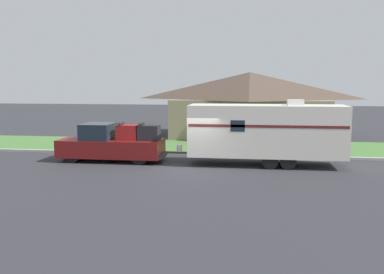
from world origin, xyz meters
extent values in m
plane|color=#2D2D33|center=(0.00, 0.00, 0.00)|extent=(120.00, 120.00, 0.00)
cube|color=#999993|center=(0.00, 3.75, 0.07)|extent=(80.00, 0.30, 0.14)
cube|color=#477538|center=(0.00, 7.40, 0.01)|extent=(80.00, 7.00, 0.03)
cube|color=gray|center=(2.59, 13.55, 1.48)|extent=(11.74, 7.09, 2.96)
pyramid|color=#4C3D33|center=(2.59, 13.55, 4.01)|extent=(12.68, 7.65, 2.09)
cube|color=#4C3828|center=(2.59, 10.04, 1.05)|extent=(1.00, 0.06, 2.10)
cylinder|color=black|center=(-6.61, 0.62, 0.46)|extent=(0.91, 0.28, 0.91)
cylinder|color=black|center=(-6.61, 2.26, 0.46)|extent=(0.91, 0.28, 0.91)
cylinder|color=black|center=(-2.92, 0.62, 0.46)|extent=(0.91, 0.28, 0.91)
cylinder|color=black|center=(-2.92, 2.26, 0.46)|extent=(0.91, 0.28, 0.91)
cube|color=maroon|center=(-5.98, 1.44, 0.72)|extent=(3.07, 2.00, 0.94)
cube|color=#19232D|center=(-5.42, 1.44, 1.62)|extent=(1.60, 1.84, 0.86)
cube|color=maroon|center=(-3.18, 1.44, 0.72)|extent=(2.53, 2.00, 0.94)
cube|color=#333333|center=(-1.85, 1.44, 0.37)|extent=(0.12, 1.80, 0.20)
cube|color=maroon|center=(-3.73, 1.44, 1.59)|extent=(1.15, 0.84, 0.80)
cube|color=black|center=(-4.10, 1.44, 2.07)|extent=(0.10, 0.92, 0.08)
cube|color=black|center=(-2.62, 1.44, 1.59)|extent=(1.15, 0.84, 0.80)
cube|color=black|center=(-2.99, 1.44, 2.07)|extent=(0.10, 0.92, 0.08)
cylinder|color=black|center=(3.77, 0.44, 0.39)|extent=(0.79, 0.22, 0.79)
cylinder|color=black|center=(3.77, 2.45, 0.39)|extent=(0.79, 0.22, 0.79)
cylinder|color=black|center=(4.63, 0.44, 0.39)|extent=(0.79, 0.22, 0.79)
cylinder|color=black|center=(4.63, 2.45, 0.39)|extent=(0.79, 0.22, 0.79)
cube|color=silver|center=(3.57, 1.44, 1.81)|extent=(7.88, 2.29, 2.61)
cube|color=#5B1E1E|center=(3.57, 0.29, 2.13)|extent=(7.73, 0.01, 0.14)
cube|color=#383838|center=(-1.02, 1.44, 0.56)|extent=(1.29, 0.12, 0.10)
cylinder|color=silver|center=(-0.95, 1.44, 0.79)|extent=(0.28, 0.28, 0.36)
cube|color=silver|center=(4.99, 1.44, 3.25)|extent=(0.80, 0.68, 0.28)
cube|color=#19232D|center=(2.15, 0.29, 2.13)|extent=(0.70, 0.01, 0.56)
cylinder|color=brown|center=(4.33, 4.58, 0.59)|extent=(0.09, 0.09, 1.18)
cube|color=silver|center=(4.33, 4.58, 1.29)|extent=(0.48, 0.20, 0.22)
camera|label=1|loc=(2.87, -20.62, 4.26)|focal=40.00mm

